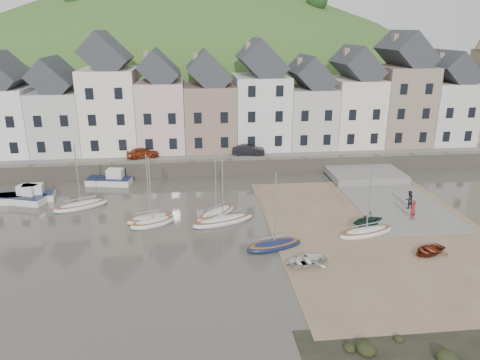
{
  "coord_description": "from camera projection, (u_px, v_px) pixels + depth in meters",
  "views": [
    {
      "loc": [
        -4.24,
        -33.1,
        16.22
      ],
      "look_at": [
        0.0,
        6.0,
        3.0
      ],
      "focal_mm": 34.16,
      "sensor_mm": 36.0,
      "label": 1
    }
  ],
  "objects": [
    {
      "name": "motorboat_2",
      "position": [
        110.0,
        179.0,
        49.27
      ],
      "size": [
        4.97,
        2.55,
        1.7
      ],
      "color": "silver",
      "rests_on": "ground"
    },
    {
      "name": "motorboat_0",
      "position": [
        22.0,
        197.0,
        44.18
      ],
      "size": [
        5.22,
        3.19,
        1.7
      ],
      "color": "silver",
      "rests_on": "ground"
    },
    {
      "name": "quay_street",
      "position": [
        227.0,
        154.0,
        55.62
      ],
      "size": [
        70.0,
        7.0,
        0.1
      ],
      "primitive_type": "cube",
      "color": "slate",
      "rests_on": "quay_land"
    },
    {
      "name": "sailboat_2",
      "position": [
        150.0,
        219.0,
        40.01
      ],
      "size": [
        4.35,
        2.72,
        6.32
      ],
      "color": "beige",
      "rests_on": "ground"
    },
    {
      "name": "car_right",
      "position": [
        249.0,
        150.0,
        54.71
      ],
      "size": [
        4.03,
        1.87,
        1.28
      ],
      "primitive_type": "imported",
      "rotation": [
        0.0,
        0.0,
        1.43
      ],
      "color": "black",
      "rests_on": "quay_street"
    },
    {
      "name": "sailboat_1",
      "position": [
        153.0,
        222.0,
        39.22
      ],
      "size": [
        4.24,
        3.04,
        6.32
      ],
      "color": "silver",
      "rests_on": "ground"
    },
    {
      "name": "person_dark",
      "position": [
        409.0,
        200.0,
        42.42
      ],
      "size": [
        0.97,
        0.84,
        1.72
      ],
      "primitive_type": "imported",
      "rotation": [
        0.0,
        0.0,
        3.4
      ],
      "color": "black",
      "rests_on": "slipway"
    },
    {
      "name": "rowboat_red",
      "position": [
        428.0,
        250.0,
        34.15
      ],
      "size": [
        3.4,
        2.98,
        0.59
      ],
      "primitive_type": "imported",
      "rotation": [
        0.0,
        0.0,
        -1.16
      ],
      "color": "maroon",
      "rests_on": "beach"
    },
    {
      "name": "quay_land",
      "position": [
        221.0,
        138.0,
        66.71
      ],
      "size": [
        90.0,
        30.0,
        1.5
      ],
      "primitive_type": "cube",
      "color": "#395622",
      "rests_on": "ground"
    },
    {
      "name": "sailboat_4",
      "position": [
        223.0,
        221.0,
        39.6
      ],
      "size": [
        5.84,
        3.35,
        6.32
      ],
      "color": "silver",
      "rests_on": "ground"
    },
    {
      "name": "motorboat_1",
      "position": [
        28.0,
        195.0,
        44.58
      ],
      "size": [
        5.47,
        2.35,
        1.7
      ],
      "color": "silver",
      "rests_on": "ground"
    },
    {
      "name": "sailboat_0",
      "position": [
        81.0,
        205.0,
        42.96
      ],
      "size": [
        5.2,
        3.67,
        6.32
      ],
      "color": "silver",
      "rests_on": "ground"
    },
    {
      "name": "person_red",
      "position": [
        413.0,
        210.0,
        39.98
      ],
      "size": [
        0.77,
        0.69,
        1.77
      ],
      "primitive_type": "imported",
      "rotation": [
        0.0,
        0.0,
        3.68
      ],
      "color": "maroon",
      "rests_on": "slipway"
    },
    {
      "name": "sailboat_3",
      "position": [
        216.0,
        213.0,
        41.13
      ],
      "size": [
        4.33,
        4.41,
        6.32
      ],
      "color": "silver",
      "rests_on": "ground"
    },
    {
      "name": "sailboat_5",
      "position": [
        274.0,
        245.0,
        35.15
      ],
      "size": [
        4.84,
        2.75,
        6.32
      ],
      "color": "#121A3B",
      "rests_on": "ground"
    },
    {
      "name": "slipway",
      "position": [
        386.0,
        196.0,
        45.84
      ],
      "size": [
        8.0,
        18.0,
        0.12
      ],
      "primitive_type": "cube",
      "color": "slate",
      "rests_on": "ground"
    },
    {
      "name": "sailboat_6",
      "position": [
        366.0,
        232.0,
        37.42
      ],
      "size": [
        5.32,
        2.85,
        6.32
      ],
      "color": "silver",
      "rests_on": "ground"
    },
    {
      "name": "car_left",
      "position": [
        143.0,
        153.0,
        53.43
      ],
      "size": [
        3.96,
        2.37,
        1.26
      ],
      "primitive_type": "imported",
      "rotation": [
        0.0,
        0.0,
        1.83
      ],
      "color": "maroon",
      "rests_on": "quay_street"
    },
    {
      "name": "rowboat_white",
      "position": [
        305.0,
        261.0,
        32.55
      ],
      "size": [
        3.63,
        2.96,
        0.66
      ],
      "primitive_type": "imported",
      "rotation": [
        0.0,
        0.0,
        -1.33
      ],
      "color": "silver",
      "rests_on": "beach"
    },
    {
      "name": "ground",
      "position": [
        248.0,
        239.0,
        36.79
      ],
      "size": [
        160.0,
        160.0,
        0.0
      ],
      "primitive_type": "plane",
      "color": "#403B32",
      "rests_on": "ground"
    },
    {
      "name": "seawall",
      "position": [
        230.0,
        167.0,
        52.52
      ],
      "size": [
        70.0,
        1.2,
        1.8
      ],
      "primitive_type": "cube",
      "color": "slate",
      "rests_on": "ground"
    },
    {
      "name": "beach",
      "position": [
        379.0,
        232.0,
        37.91
      ],
      "size": [
        18.0,
        26.0,
        0.06
      ],
      "primitive_type": "cube",
      "color": "brown",
      "rests_on": "ground"
    },
    {
      "name": "townhouse_terrace",
      "position": [
        238.0,
        102.0,
        57.25
      ],
      "size": [
        61.05,
        8.0,
        13.93
      ],
      "color": "white",
      "rests_on": "quay_land"
    },
    {
      "name": "rowboat_green",
      "position": [
        368.0,
        220.0,
        38.33
      ],
      "size": [
        3.41,
        3.13,
        1.52
      ],
      "primitive_type": "imported",
      "rotation": [
        0.0,
        0.0,
        -1.32
      ],
      "color": "#163226",
      "rests_on": "beach"
    },
    {
      "name": "hillside",
      "position": [
        190.0,
        194.0,
        98.55
      ],
      "size": [
        134.4,
        84.0,
        84.0
      ],
      "color": "#395622",
      "rests_on": "ground"
    }
  ]
}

